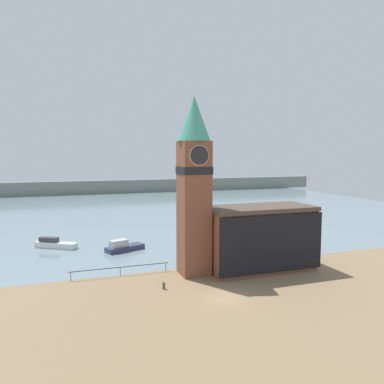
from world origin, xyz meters
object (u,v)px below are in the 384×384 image
object	(u,v)px
pier_building	(260,238)
boat_far	(55,244)
boat_near	(123,247)
clock_tower	(194,181)
mooring_bollard_near	(164,285)

from	to	relation	value
pier_building	boat_far	xyz separation A→B (m)	(-25.14, 20.39, -3.47)
boat_near	boat_far	world-z (taller)	boat_near
clock_tower	boat_far	world-z (taller)	clock_tower
clock_tower	mooring_bollard_near	distance (m)	12.76
boat_near	clock_tower	bearing A→B (deg)	-86.01
boat_far	mooring_bollard_near	world-z (taller)	boat_far
pier_building	boat_near	world-z (taller)	pier_building
pier_building	boat_near	xyz separation A→B (m)	(-15.19, 14.90, -3.44)
boat_far	mooring_bollard_near	xyz separation A→B (m)	(11.60, -23.38, -0.18)
clock_tower	boat_near	bearing A→B (deg)	115.35
pier_building	boat_far	distance (m)	32.56
clock_tower	mooring_bollard_near	bearing A→B (deg)	-140.94
pier_building	mooring_bollard_near	world-z (taller)	pier_building
pier_building	mooring_bollard_near	bearing A→B (deg)	-167.57
pier_building	boat_far	world-z (taller)	pier_building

